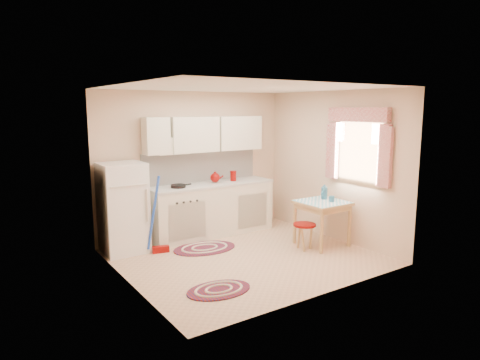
% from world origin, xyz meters
% --- Properties ---
extents(room_shell, '(3.64, 3.60, 2.52)m').
position_xyz_m(room_shell, '(0.16, 0.24, 1.60)').
color(room_shell, tan).
rests_on(room_shell, ground).
extents(fridge, '(0.65, 0.60, 1.40)m').
position_xyz_m(fridge, '(-1.43, 1.25, 0.70)').
color(fridge, white).
rests_on(fridge, ground).
extents(broom, '(0.30, 0.18, 1.20)m').
position_xyz_m(broom, '(-0.99, 0.90, 0.60)').
color(broom, blue).
rests_on(broom, ground).
extents(base_cabinets, '(2.25, 0.60, 0.88)m').
position_xyz_m(base_cabinets, '(0.16, 1.30, 0.44)').
color(base_cabinets, silver).
rests_on(base_cabinets, ground).
extents(countertop, '(2.27, 0.62, 0.04)m').
position_xyz_m(countertop, '(0.16, 1.30, 0.90)').
color(countertop, beige).
rests_on(countertop, base_cabinets).
extents(frying_pan, '(0.28, 0.28, 0.05)m').
position_xyz_m(frying_pan, '(-0.49, 1.25, 0.94)').
color(frying_pan, black).
rests_on(frying_pan, countertop).
extents(red_kettle, '(0.24, 0.23, 0.19)m').
position_xyz_m(red_kettle, '(0.24, 1.30, 1.01)').
color(red_kettle, '#7C0604').
rests_on(red_kettle, countertop).
extents(red_canister, '(0.11, 0.11, 0.16)m').
position_xyz_m(red_canister, '(0.62, 1.30, 1.00)').
color(red_canister, '#7C0604').
rests_on(red_canister, countertop).
extents(table, '(0.72, 0.72, 0.72)m').
position_xyz_m(table, '(1.36, -0.21, 0.36)').
color(table, tan).
rests_on(table, ground).
extents(stool, '(0.39, 0.39, 0.42)m').
position_xyz_m(stool, '(0.96, -0.24, 0.21)').
color(stool, '#7C0604').
rests_on(stool, ground).
extents(coffee_pot, '(0.16, 0.14, 0.26)m').
position_xyz_m(coffee_pot, '(1.51, -0.09, 0.85)').
color(coffee_pot, '#285F7D').
rests_on(coffee_pot, table).
extents(mug, '(0.10, 0.10, 0.10)m').
position_xyz_m(mug, '(1.47, -0.31, 0.77)').
color(mug, '#285F7D').
rests_on(mug, table).
extents(rug_center, '(1.10, 0.80, 0.02)m').
position_xyz_m(rug_center, '(-0.33, 0.68, 0.01)').
color(rug_center, maroon).
rests_on(rug_center, ground).
extents(rug_left, '(0.88, 0.63, 0.02)m').
position_xyz_m(rug_left, '(-0.97, -0.81, 0.01)').
color(rug_left, maroon).
rests_on(rug_left, ground).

